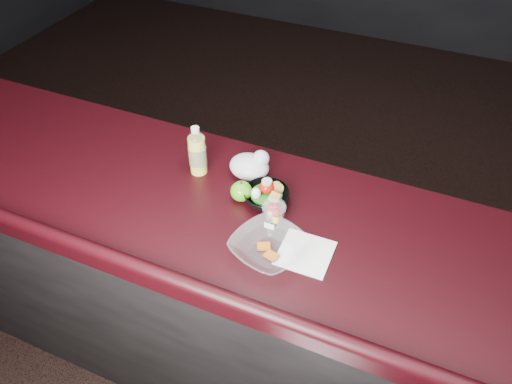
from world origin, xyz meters
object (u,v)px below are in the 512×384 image
takeout_bowl (269,247)px  fruit_cup (274,214)px  lemonade_bottle (198,154)px  green_apple (241,191)px  snack_bowl (266,196)px

takeout_bowl → fruit_cup: bearing=104.4°
fruit_cup → lemonade_bottle: bearing=156.8°
green_apple → takeout_bowl: bearing=-46.8°
lemonade_bottle → takeout_bowl: lemonade_bottle is taller
green_apple → snack_bowl: size_ratio=0.43×
fruit_cup → snack_bowl: (-0.07, 0.10, -0.03)m
lemonade_bottle → snack_bowl: size_ratio=1.07×
lemonade_bottle → snack_bowl: bearing=-10.6°
fruit_cup → green_apple: (-0.15, 0.08, -0.02)m
fruit_cup → green_apple: bearing=152.2°
fruit_cup → snack_bowl: size_ratio=0.61×
lemonade_bottle → green_apple: size_ratio=2.48×
fruit_cup → snack_bowl: 0.12m
fruit_cup → takeout_bowl: bearing=-75.6°
snack_bowl → takeout_bowl: snack_bowl is taller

